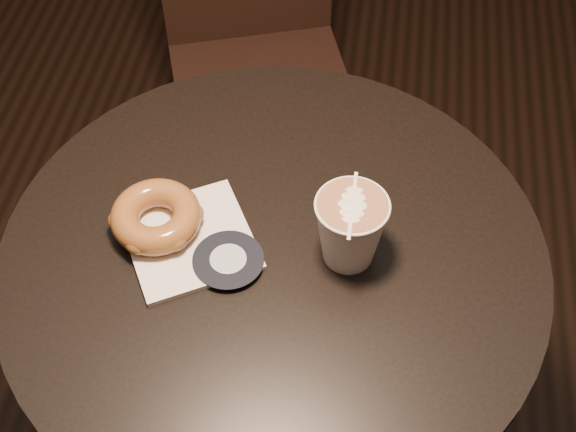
{
  "coord_description": "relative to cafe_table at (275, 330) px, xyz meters",
  "views": [
    {
      "loc": [
        0.1,
        -0.59,
        1.58
      ],
      "look_at": [
        0.01,
        0.03,
        0.79
      ],
      "focal_mm": 50.0,
      "sensor_mm": 36.0,
      "label": 1
    }
  ],
  "objects": [
    {
      "name": "cafe_table",
      "position": [
        0.0,
        0.0,
        0.0
      ],
      "size": [
        0.7,
        0.7,
        0.75
      ],
      "color": "black",
      "rests_on": "ground"
    },
    {
      "name": "chair",
      "position": [
        -0.16,
        0.74,
        -0.04
      ],
      "size": [
        0.46,
        0.46,
        0.92
      ],
      "rotation": [
        0.0,
        0.0,
        0.33
      ],
      "color": "black",
      "rests_on": "ground"
    },
    {
      "name": "pastry_bag",
      "position": [
        -0.11,
        -0.0,
        0.2
      ],
      "size": [
        0.21,
        0.21,
        0.01
      ],
      "primitive_type": "cube",
      "rotation": [
        0.0,
        0.0,
        0.51
      ],
      "color": "white",
      "rests_on": "cafe_table"
    },
    {
      "name": "doughnut",
      "position": [
        -0.15,
        0.01,
        0.23
      ],
      "size": [
        0.12,
        0.12,
        0.04
      ],
      "primitive_type": "torus",
      "color": "brown",
      "rests_on": "pastry_bag"
    },
    {
      "name": "latte_cup",
      "position": [
        0.09,
        0.01,
        0.25
      ],
      "size": [
        0.09,
        0.09,
        0.1
      ],
      "primitive_type": null,
      "color": "white",
      "rests_on": "cafe_table"
    }
  ]
}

